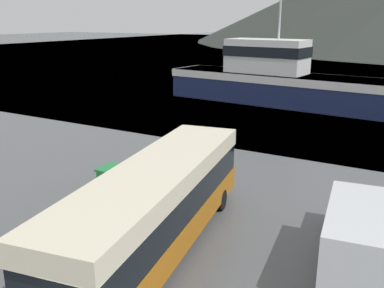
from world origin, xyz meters
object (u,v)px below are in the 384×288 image
tour_bus (157,204)px  storage_bin (116,178)px  fishing_boat (284,81)px  delivery_van (363,236)px

tour_bus → storage_bin: bearing=133.0°
tour_bus → storage_bin: 6.32m
storage_bin → fishing_boat: bearing=90.1°
tour_bus → storage_bin: size_ratio=7.74×
delivery_van → fishing_boat: size_ratio=0.27×
delivery_van → storage_bin: delivery_van is taller
delivery_van → fishing_boat: (-11.39, 26.43, 0.96)m
delivery_van → fishing_boat: fishing_boat is taller
tour_bus → delivery_van: bearing=8.6°
delivery_van → storage_bin: (-11.35, 1.57, -0.75)m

